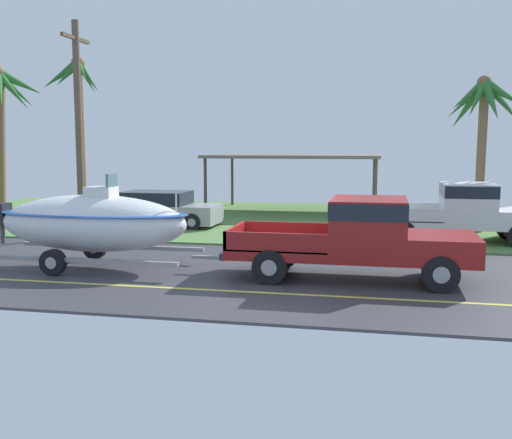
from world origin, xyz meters
TOP-DOWN VIEW (x-y plane):
  - ground at (0.00, 8.38)m, footprint 36.00×22.00m
  - pickup_truck_towing at (2.13, -0.03)m, footprint 5.92×2.13m
  - boat_on_trailer at (-4.83, -0.03)m, footprint 6.36×2.42m
  - parked_pickup_background at (5.10, 6.14)m, footprint 5.56×2.09m
  - parked_sedan_near at (-5.94, 7.73)m, footprint 4.43×1.95m
  - carport_awning at (-1.59, 13.94)m, footprint 7.86×5.37m
  - palm_tree_mid at (5.81, 8.23)m, footprint 2.71×3.00m
  - palm_tree_far_left at (-11.07, 11.05)m, footprint 2.94×2.67m
  - utility_pole at (-7.72, 4.83)m, footprint 0.24×1.80m

SIDE VIEW (x-z plane):
  - ground at x=0.00m, z-range -0.07..0.04m
  - parked_sedan_near at x=-5.94m, z-range -0.02..1.36m
  - pickup_truck_towing at x=2.13m, z-range 0.10..2.02m
  - parked_pickup_background at x=5.10m, z-range 0.10..2.03m
  - boat_on_trailer at x=-4.83m, z-range -0.04..2.39m
  - carport_awning at x=-1.59m, z-range 1.24..3.95m
  - utility_pole at x=-7.72m, z-range 0.15..7.44m
  - palm_tree_mid at x=5.81m, z-range 1.59..7.15m
  - palm_tree_far_left at x=-11.07m, z-range 1.67..8.76m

